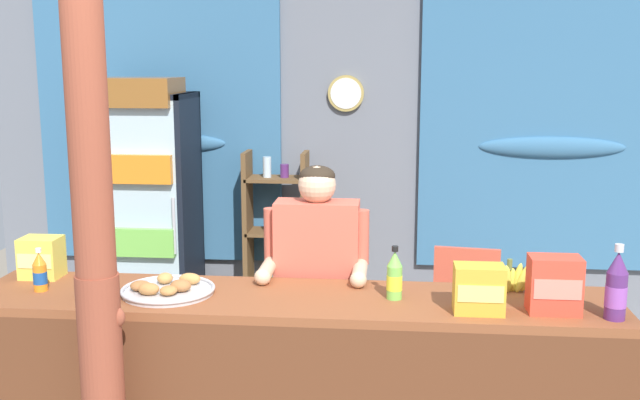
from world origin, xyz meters
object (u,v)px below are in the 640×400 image
Objects in this scene: soda_bottle_orange_soda at (40,273)px; snack_box_instant_noodle at (42,257)px; plastic_lawn_chair at (466,297)px; bottle_shelf_rack at (277,238)px; snack_box_choco_powder at (479,289)px; timber_post at (97,287)px; soda_bottle_water at (98,257)px; soda_bottle_cola at (89,277)px; snack_box_crackers at (554,285)px; pastry_tray at (167,289)px; soda_bottle_lime_soda at (394,277)px; shopkeeper at (316,275)px; stall_counter at (289,386)px; soda_bottle_grape_soda at (616,288)px; drink_fridge at (146,198)px; banana_bunch at (511,279)px.

snack_box_instant_noodle is at bearing 113.76° from soda_bottle_orange_soda.
bottle_shelf_rack is at bearing 154.57° from plastic_lawn_chair.
snack_box_choco_powder is (1.24, -2.39, 0.38)m from bottle_shelf_rack.
timber_post is 11.84× the size of snack_box_instant_noodle.
soda_bottle_cola is (0.09, -0.34, 0.00)m from soda_bottle_water.
pastry_tray is (-1.71, 0.09, -0.10)m from snack_box_crackers.
plastic_lawn_chair is 3.74× the size of soda_bottle_water.
bottle_shelf_rack is 2.86m from snack_box_crackers.
soda_bottle_lime_soda is (-0.48, -1.59, 0.60)m from plastic_lawn_chair.
soda_bottle_cola is at bearing -150.42° from shopkeeper.
timber_post is 10.37× the size of soda_bottle_water.
stall_counter is 0.71m from pastry_tray.
stall_counter is 9.21× the size of soda_bottle_grape_soda.
timber_post reaches higher than plastic_lawn_chair.
soda_bottle_grape_soda is 1.31× the size of soda_bottle_lime_soda.
soda_bottle_cola reaches higher than pastry_tray.
shopkeeper reaches higher than snack_box_choco_powder.
plastic_lawn_chair is at bearing 42.94° from soda_bottle_cola.
stall_counter is 12.06× the size of soda_bottle_lime_soda.
soda_bottle_water is (-1.00, 0.34, 0.48)m from stall_counter.
soda_bottle_lime_soda is at bearing -47.73° from drink_fridge.
soda_bottle_grape_soda is 1.36× the size of soda_bottle_cola.
snack_box_choco_powder is (1.99, -0.11, 0.02)m from soda_bottle_orange_soda.
banana_bunch is (1.90, 0.29, -0.04)m from soda_bottle_cola.
stall_counter is 0.68m from soda_bottle_lime_soda.
timber_post reaches higher than soda_bottle_lime_soda.
snack_box_choco_powder is at bearing -3.04° from soda_bottle_orange_soda.
timber_post is at bearing -48.92° from snack_box_instant_noodle.
pastry_tray is at bearing 175.02° from snack_box_choco_powder.
shopkeeper is 6.26× the size of soda_bottle_lime_soda.
snack_box_crackers is at bearing 0.42° from soda_bottle_cola.
plastic_lawn_chair is at bearing 53.04° from shopkeeper.
timber_post reaches higher than snack_box_choco_powder.
timber_post reaches higher than pastry_tray.
shopkeeper reaches higher than plastic_lawn_chair.
soda_bottle_water is 0.98× the size of soda_bottle_cola.
bottle_shelf_rack is 5.62× the size of soda_bottle_lime_soda.
snack_box_crackers reaches higher than pastry_tray.
drink_fridge reaches higher than soda_bottle_grape_soda.
snack_box_crackers is at bearing -56.49° from bottle_shelf_rack.
bottle_shelf_rack reaches higher than soda_bottle_water.
bottle_shelf_rack reaches higher than snack_box_choco_powder.
stall_counter is at bearing 177.80° from soda_bottle_grape_soda.
bottle_shelf_rack is 1.54m from plastic_lawn_chair.
snack_box_instant_noodle is at bearing 164.08° from pastry_tray.
timber_post reaches higher than bottle_shelf_rack.
stall_counter reaches higher than plastic_lawn_chair.
bottle_shelf_rack is 6.71× the size of soda_bottle_orange_soda.
drink_fridge is 7.89× the size of soda_bottle_lime_soda.
soda_bottle_grape_soda is 1.52× the size of snack_box_choco_powder.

